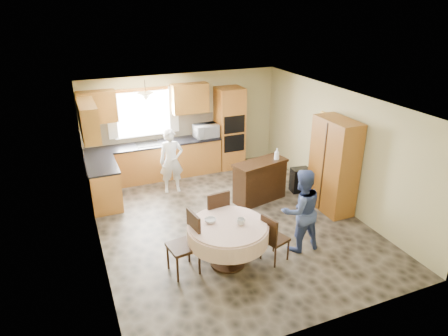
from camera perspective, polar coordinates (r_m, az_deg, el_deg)
floor at (r=8.15m, az=0.77°, el=-7.73°), size 5.00×6.00×0.01m
ceiling at (r=7.19m, az=0.87°, el=9.62°), size 5.00×6.00×0.01m
wall_back at (r=10.25m, az=-5.85°, el=6.42°), size 5.00×0.02×2.50m
wall_front at (r=5.29m, az=13.98°, el=-11.33°), size 5.00×0.02×2.50m
wall_left at (r=7.07m, az=-18.18°, el=-2.62°), size 0.02×6.00×2.50m
wall_right at (r=8.81m, az=15.95°, el=2.79°), size 0.02×6.00×2.50m
window at (r=9.91m, az=-11.48°, el=7.59°), size 1.40×0.03×1.10m
curtain_left at (r=9.74m, az=-15.78°, el=7.22°), size 0.22×0.02×1.15m
curtain_right at (r=10.01m, az=-7.20°, el=8.33°), size 0.22×0.02×1.15m
base_cab_back at (r=10.05m, az=-9.80°, el=0.93°), size 3.30×0.60×0.88m
counter_back at (r=9.88m, az=-9.97°, el=3.40°), size 3.30×0.64×0.04m
base_cab_left at (r=9.05m, az=-16.79°, el=-2.32°), size 0.60×1.20×0.88m
counter_left at (r=8.87m, az=-17.13°, el=0.36°), size 0.64×1.20×0.04m
backsplash at (r=10.07m, az=-10.46°, el=5.41°), size 3.30×0.02×0.55m
wall_cab_left at (r=9.56m, az=-17.66°, el=8.32°), size 0.85×0.33×0.72m
wall_cab_right at (r=9.97m, az=-4.89°, el=9.90°), size 0.90×0.33×0.72m
wall_cab_side at (r=8.54m, az=-18.82°, el=6.48°), size 0.33×1.20×0.72m
oven_tower at (r=10.40m, az=0.79°, el=5.69°), size 0.66×0.62×2.12m
oven_upper at (r=10.07m, az=1.51°, el=6.22°), size 0.56×0.01×0.45m
oven_lower at (r=10.23m, az=1.48°, el=3.54°), size 0.56×0.01×0.45m
pendant at (r=9.33m, az=-11.12°, el=9.96°), size 0.36×0.36×0.18m
sideboard at (r=8.84m, az=5.12°, el=-2.04°), size 1.30×0.76×0.87m
space_heater at (r=9.44m, az=10.78°, el=-1.67°), size 0.45×0.34×0.57m
cupboard at (r=8.54m, az=15.39°, el=0.32°), size 0.52×1.04×1.98m
dining_table at (r=6.68m, az=0.55°, el=-9.31°), size 1.35×1.35×0.77m
chair_left at (r=6.57m, az=-5.24°, el=-10.24°), size 0.51×0.51×1.05m
chair_back at (r=7.28m, az=-1.18°, el=-6.52°), size 0.50×0.50×1.05m
chair_right at (r=6.85m, az=6.93°, el=-9.70°), size 0.48×0.48×0.88m
framed_picture at (r=8.92m, az=14.73°, el=5.81°), size 0.06×0.62×0.51m
microwave at (r=10.13m, az=-2.60°, el=5.32°), size 0.62×0.44×0.33m
person_sink at (r=9.18m, az=-7.52°, el=0.99°), size 0.59×0.42×1.50m
person_dining at (r=7.12m, az=10.93°, el=-5.98°), size 0.76×0.59×1.53m
bowl_sideboard at (r=8.53m, az=3.43°, el=0.41°), size 0.27×0.27×0.05m
bottle_sideboard at (r=8.79m, az=7.54°, el=1.85°), size 0.15×0.15×0.31m
cup_table at (r=6.57m, az=2.44°, el=-7.65°), size 0.17×0.17×0.11m
bowl_table at (r=6.64m, az=-1.97°, el=-7.52°), size 0.21×0.21×0.06m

